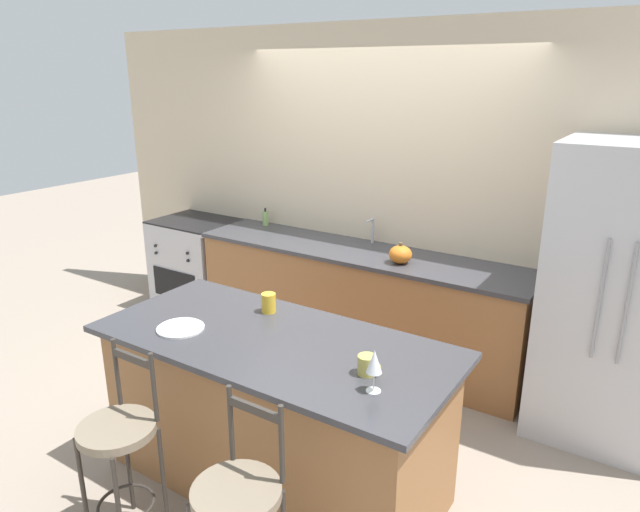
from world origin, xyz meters
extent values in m
plane|color=gray|center=(0.00, 0.00, 0.00)|extent=(18.00, 18.00, 0.00)
cube|color=beige|center=(0.00, 0.71, 1.35)|extent=(6.00, 0.07, 2.70)
cube|color=#936038|center=(0.00, 0.38, 0.45)|extent=(2.84, 0.66, 0.89)
cube|color=#38383D|center=(0.00, 0.38, 0.91)|extent=(2.88, 0.69, 0.03)
cube|color=black|center=(0.00, 0.38, 0.92)|extent=(0.56, 0.36, 0.01)
cylinder|color=#ADAFB5|center=(0.00, 0.60, 1.04)|extent=(0.02, 0.02, 0.22)
cylinder|color=#ADAFB5|center=(0.00, 0.54, 1.14)|extent=(0.02, 0.12, 0.02)
cube|color=#936038|center=(0.40, -1.31, 0.45)|extent=(1.90, 0.81, 0.90)
cube|color=#38383D|center=(0.40, -1.31, 0.91)|extent=(2.02, 0.93, 0.03)
cube|color=#BCBCC1|center=(1.92, 0.30, 0.97)|extent=(0.87, 0.78, 1.93)
cylinder|color=#939399|center=(1.85, -0.10, 1.06)|extent=(0.02, 0.02, 0.74)
cylinder|color=#939399|center=(1.99, -0.10, 1.06)|extent=(0.02, 0.02, 0.74)
cube|color=#B7B7BC|center=(-1.85, 0.37, 0.45)|extent=(0.77, 0.65, 0.90)
cube|color=black|center=(-1.85, 0.04, 0.34)|extent=(0.56, 0.01, 0.29)
cube|color=black|center=(-1.85, 0.37, 0.91)|extent=(0.77, 0.65, 0.02)
cylinder|color=black|center=(-2.06, 0.03, 0.70)|extent=(0.03, 0.02, 0.03)
cylinder|color=black|center=(-1.63, 0.03, 0.70)|extent=(0.03, 0.02, 0.03)
cylinder|color=black|center=(-2.06, 0.03, 0.63)|extent=(0.03, 0.02, 0.03)
cylinder|color=black|center=(-1.63, 0.03, 0.63)|extent=(0.03, 0.02, 0.03)
cylinder|color=#332D28|center=(-0.13, -2.20, 0.31)|extent=(0.02, 0.02, 0.62)
cylinder|color=#332D28|center=(-0.13, -1.92, 0.31)|extent=(0.02, 0.02, 0.62)
cylinder|color=#332D28|center=(0.15, -1.92, 0.31)|extent=(0.02, 0.02, 0.62)
torus|color=#332D28|center=(0.01, -2.06, 0.20)|extent=(0.29, 0.29, 0.02)
cylinder|color=#7F705B|center=(0.01, -2.06, 0.65)|extent=(0.38, 0.38, 0.04)
cylinder|color=#332D28|center=(-0.13, -1.92, 0.85)|extent=(0.02, 0.02, 0.37)
cylinder|color=#332D28|center=(0.15, -1.92, 0.85)|extent=(0.02, 0.02, 0.37)
cube|color=#332D28|center=(0.01, -1.92, 0.97)|extent=(0.28, 0.02, 0.04)
cylinder|color=#7F705B|center=(0.80, -2.08, 0.65)|extent=(0.38, 0.38, 0.04)
cylinder|color=#332D28|center=(0.66, -1.94, 0.85)|extent=(0.02, 0.02, 0.37)
cylinder|color=#332D28|center=(0.93, -1.94, 0.85)|extent=(0.02, 0.02, 0.37)
cube|color=#332D28|center=(0.80, -1.94, 0.97)|extent=(0.28, 0.02, 0.04)
cylinder|color=white|center=(-0.11, -1.50, 0.94)|extent=(0.27, 0.27, 0.01)
torus|color=white|center=(-0.11, -1.50, 0.94)|extent=(0.26, 0.26, 0.01)
cylinder|color=white|center=(1.11, -1.48, 0.93)|extent=(0.07, 0.07, 0.00)
cylinder|color=white|center=(1.11, -1.48, 0.98)|extent=(0.01, 0.01, 0.09)
cone|color=white|center=(1.11, -1.48, 1.08)|extent=(0.07, 0.07, 0.11)
cylinder|color=#C1B251|center=(1.01, -1.36, 0.98)|extent=(0.09, 0.09, 0.10)
torus|color=#C1B251|center=(1.06, -1.36, 0.98)|extent=(0.07, 0.01, 0.07)
cylinder|color=gold|center=(0.16, -1.03, 0.99)|extent=(0.09, 0.09, 0.12)
ellipsoid|color=orange|center=(0.43, 0.25, 1.00)|extent=(0.18, 0.18, 0.14)
cylinder|color=brown|center=(0.43, 0.25, 1.08)|extent=(0.02, 0.02, 0.02)
cylinder|color=#89B260|center=(-1.13, 0.57, 0.99)|extent=(0.05, 0.05, 0.13)
cylinder|color=black|center=(-1.13, 0.57, 1.08)|extent=(0.02, 0.02, 0.03)
camera|label=1|loc=(2.15, -3.52, 2.32)|focal=32.00mm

